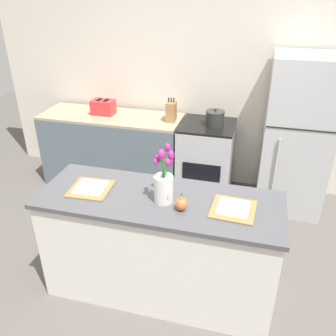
{
  "coord_description": "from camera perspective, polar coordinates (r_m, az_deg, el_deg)",
  "views": [
    {
      "loc": [
        0.62,
        -2.1,
        2.3
      ],
      "look_at": [
        0.0,
        0.25,
        1.02
      ],
      "focal_mm": 38.0,
      "sensor_mm": 36.0,
      "label": 1
    }
  ],
  "objects": [
    {
      "name": "plate_setting_left",
      "position": [
        2.76,
        -12.29,
        -3.2
      ],
      "size": [
        0.32,
        0.32,
        0.02
      ],
      "color": "olive",
      "rests_on": "kitchen_island"
    },
    {
      "name": "toaster",
      "position": [
        4.33,
        -10.35,
        9.6
      ],
      "size": [
        0.28,
        0.18,
        0.17
      ],
      "color": "red",
      "rests_on": "back_counter"
    },
    {
      "name": "plate_setting_right",
      "position": [
        2.51,
        10.42,
        -6.45
      ],
      "size": [
        0.32,
        0.32,
        0.02
      ],
      "color": "olive",
      "rests_on": "kitchen_island"
    },
    {
      "name": "kitchen_island",
      "position": [
        2.87,
        -1.3,
        -12.38
      ],
      "size": [
        1.8,
        0.66,
        0.9
      ],
      "color": "silver",
      "rests_on": "ground_plane"
    },
    {
      "name": "refrigerator",
      "position": [
        4.0,
        19.94,
        4.75
      ],
      "size": [
        0.68,
        0.67,
        1.69
      ],
      "color": "#B7BABC",
      "rests_on": "ground_plane"
    },
    {
      "name": "knife_block",
      "position": [
        4.03,
        0.52,
        9.03
      ],
      "size": [
        0.1,
        0.14,
        0.27
      ],
      "color": "#A37547",
      "rests_on": "back_counter"
    },
    {
      "name": "cooking_pot",
      "position": [
        3.93,
        7.53,
        7.9
      ],
      "size": [
        0.21,
        0.21,
        0.19
      ],
      "color": "#2D2D2D",
      "rests_on": "stove_range"
    },
    {
      "name": "stove_range",
      "position": [
        4.17,
        6.07,
        1.27
      ],
      "size": [
        0.6,
        0.61,
        0.89
      ],
      "color": "#B2B5B7",
      "rests_on": "ground_plane"
    },
    {
      "name": "back_counter",
      "position": [
        4.47,
        -8.78,
        2.97
      ],
      "size": [
        1.68,
        0.6,
        0.89
      ],
      "color": "slate",
      "rests_on": "ground_plane"
    },
    {
      "name": "pear_figurine",
      "position": [
        2.44,
        2.16,
        -5.71
      ],
      "size": [
        0.08,
        0.08,
        0.13
      ],
      "color": "#C66B33",
      "rests_on": "kitchen_island"
    },
    {
      "name": "flower_vase",
      "position": [
        2.49,
        -0.69,
        -2.49
      ],
      "size": [
        0.14,
        0.17,
        0.43
      ],
      "color": "silver",
      "rests_on": "kitchen_island"
    },
    {
      "name": "back_wall",
      "position": [
        4.25,
        6.23,
        14.79
      ],
      "size": [
        5.2,
        0.08,
        2.7
      ],
      "color": "silver",
      "rests_on": "ground_plane"
    },
    {
      "name": "ground_plane",
      "position": [
        3.18,
        -1.21,
        -18.59
      ],
      "size": [
        10.0,
        10.0,
        0.0
      ],
      "primitive_type": "plane",
      "color": "#59544F"
    }
  ]
}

